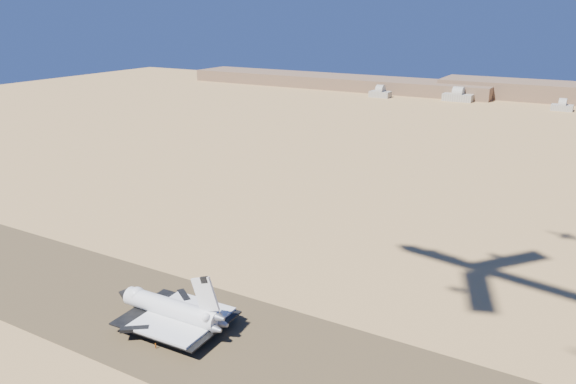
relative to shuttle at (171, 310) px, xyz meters
The scene contains 7 objects.
ground 23.52m from the shuttle, ahead, with size 1200.00×1200.00×0.00m, color #AF804D.
runway 23.52m from the shuttle, ahead, with size 600.00×50.00×0.06m, color brown.
hangars 481.32m from the shuttle, 94.90° to the left, with size 200.50×29.50×30.00m.
shuttle is the anchor object (origin of this frame).
crew_a 12.90m from the shuttle, 69.49° to the right, with size 0.61×0.40×1.67m, color #CC550C.
crew_b 12.16m from the shuttle, 40.69° to the right, with size 0.93×0.54×1.92m, color #CC550C.
crew_c 12.72m from the shuttle, 43.73° to the right, with size 0.96×0.49×1.64m, color #CC550C.
Camera 1 is at (81.45, -111.12, 90.02)m, focal length 35.00 mm.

